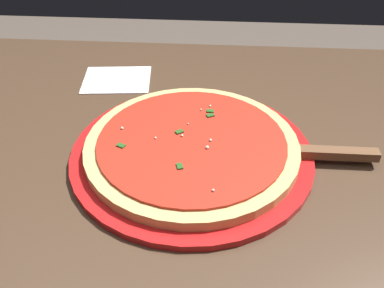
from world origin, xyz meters
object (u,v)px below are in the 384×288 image
(serving_plate, at_px, (192,152))
(pizza, at_px, (192,144))
(pizza_server, at_px, (306,151))
(napkin_folded_right, at_px, (117,80))

(serving_plate, xyz_separation_m, pizza, (0.00, -0.00, 0.02))
(serving_plate, height_order, pizza_server, pizza_server)
(pizza, bearing_deg, serving_plate, 154.14)
(pizza, bearing_deg, napkin_folded_right, -53.54)
(pizza, height_order, pizza_server, pizza)
(pizza_server, bearing_deg, serving_plate, -0.06)
(pizza_server, bearing_deg, napkin_folded_right, -33.56)
(napkin_folded_right, bearing_deg, pizza, 126.46)
(serving_plate, distance_m, napkin_folded_right, 0.28)
(serving_plate, xyz_separation_m, pizza_server, (-0.17, 0.00, 0.01))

